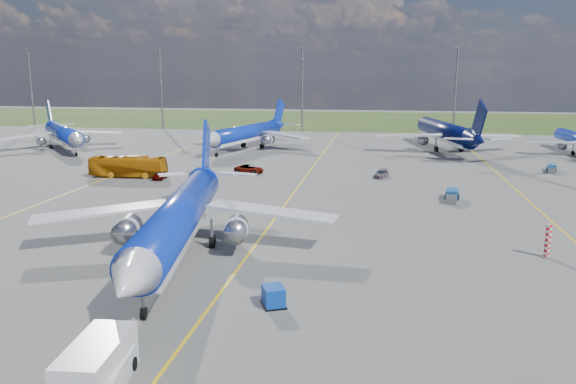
% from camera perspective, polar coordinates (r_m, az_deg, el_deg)
% --- Properties ---
extents(ground, '(400.00, 400.00, 0.00)m').
position_cam_1_polar(ground, '(46.35, -5.33, -8.06)').
color(ground, '#565653').
rests_on(ground, ground).
extents(grass_strip, '(400.00, 80.00, 0.01)m').
position_cam_1_polar(grass_strip, '(193.03, 6.06, 7.31)').
color(grass_strip, '#2D4719').
rests_on(grass_strip, ground).
extents(taxiway_lines, '(60.25, 160.00, 0.02)m').
position_cam_1_polar(taxiway_lines, '(72.40, 0.34, -0.61)').
color(taxiway_lines, yellow).
rests_on(taxiway_lines, ground).
extents(floodlight_masts, '(202.20, 0.50, 22.70)m').
position_cam_1_polar(floodlight_masts, '(152.08, 9.07, 10.69)').
color(floodlight_masts, slate).
rests_on(floodlight_masts, ground).
extents(warning_post, '(0.50, 0.50, 3.00)m').
position_cam_1_polar(warning_post, '(54.13, 24.88, -4.53)').
color(warning_post, red).
rests_on(warning_post, ground).
extents(bg_jet_nw, '(43.94, 44.73, 9.34)m').
position_cam_1_polar(bg_jet_nw, '(127.45, -21.76, 4.06)').
color(bg_jet_nw, '#0C2AB0').
rests_on(bg_jet_nw, ground).
extents(bg_jet_nnw, '(36.69, 42.90, 9.66)m').
position_cam_1_polar(bg_jet_nnw, '(119.06, -4.17, 4.38)').
color(bg_jet_nnw, '#0C2AB0').
rests_on(bg_jet_nnw, ground).
extents(bg_jet_n, '(39.61, 47.30, 10.92)m').
position_cam_1_polar(bg_jet_n, '(121.95, 15.58, 4.15)').
color(bg_jet_n, '#070E40').
rests_on(bg_jet_n, ground).
extents(main_airliner, '(35.99, 43.71, 10.31)m').
position_cam_1_polar(main_airliner, '(50.95, -10.80, -6.35)').
color(main_airliner, '#0C2AB0').
rests_on(main_airliner, ground).
extents(pushback_tug, '(2.77, 5.92, 1.97)m').
position_cam_1_polar(pushback_tug, '(32.14, -17.96, -16.65)').
color(pushback_tug, silver).
rests_on(pushback_tug, ground).
extents(uld_container, '(1.97, 2.15, 1.38)m').
position_cam_1_polar(uld_container, '(39.65, -1.49, -10.52)').
color(uld_container, '#0B3AA3').
rests_on(uld_container, ground).
extents(service_van, '(2.85, 5.69, 2.43)m').
position_cam_1_polar(service_van, '(31.68, -18.86, -16.31)').
color(service_van, silver).
rests_on(service_van, ground).
extents(apron_bus, '(12.04, 3.27, 3.33)m').
position_cam_1_polar(apron_bus, '(90.04, -15.92, 2.52)').
color(apron_bus, '#C1720B').
rests_on(apron_bus, ground).
extents(service_car_a, '(1.82, 3.92, 1.30)m').
position_cam_1_polar(service_car_a, '(87.13, -12.88, 1.69)').
color(service_car_a, '#999999').
rests_on(service_car_a, ground).
extents(service_car_b, '(5.15, 3.30, 1.32)m').
position_cam_1_polar(service_car_b, '(90.49, -3.97, 2.36)').
color(service_car_b, '#999999').
rests_on(service_car_b, ground).
extents(service_car_c, '(2.65, 4.22, 1.14)m').
position_cam_1_polar(service_car_c, '(87.70, 9.47, 1.85)').
color(service_car_c, '#999999').
rests_on(service_car_c, ground).
extents(baggage_tug_w, '(2.16, 5.36, 1.17)m').
position_cam_1_polar(baggage_tug_w, '(74.04, 16.31, -0.39)').
color(baggage_tug_w, '#174F8E').
rests_on(baggage_tug_w, ground).
extents(baggage_tug_c, '(2.68, 5.43, 1.18)m').
position_cam_1_polar(baggage_tug_c, '(89.44, -8.48, 2.07)').
color(baggage_tug_c, navy).
rests_on(baggage_tug_c, ground).
extents(baggage_tug_e, '(2.26, 4.72, 1.02)m').
position_cam_1_polar(baggage_tug_e, '(101.20, 25.22, 2.16)').
color(baggage_tug_e, '#17548E').
rests_on(baggage_tug_e, ground).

